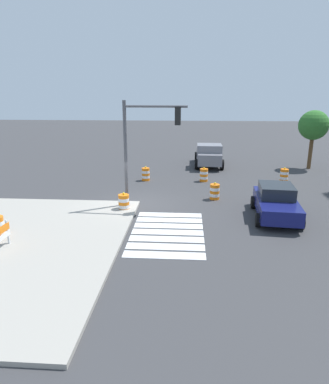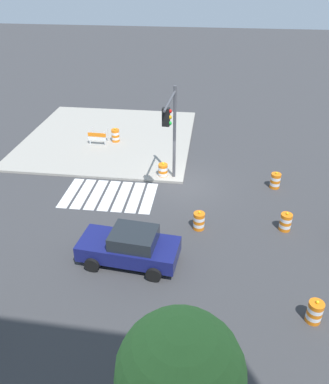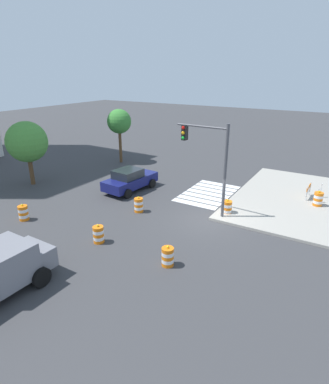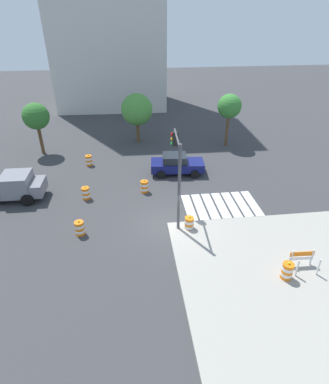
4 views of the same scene
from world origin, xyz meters
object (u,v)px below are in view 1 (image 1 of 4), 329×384
object	(u,v)px
street_tree_streetside_far	(314,126)
traffic_barrel_median_far	(146,174)
sports_car	(276,202)
traffic_barrel_near_corner	(215,192)
traffic_barrel_crosswalk_end	(124,203)
traffic_barrel_far_curb	(284,175)
traffic_light_pole	(147,135)
pickup_truck	(209,155)
traffic_barrel_median_near	(204,175)

from	to	relation	value
street_tree_streetside_far	traffic_barrel_median_far	bearing A→B (deg)	-69.50
sports_car	traffic_barrel_near_corner	bearing A→B (deg)	-135.54
traffic_barrel_crosswalk_end	traffic_barrel_median_far	distance (m)	6.61
traffic_barrel_crosswalk_end	street_tree_streetside_far	world-z (taller)	street_tree_streetside_far
traffic_barrel_far_curb	street_tree_streetside_far	xyz separation A→B (m)	(-4.53, 3.21, 3.04)
traffic_barrel_far_curb	traffic_light_pole	size ratio (longest dim) A/B	0.19
pickup_truck	traffic_barrel_median_far	xyz separation A→B (m)	(5.30, -4.75, -0.52)
traffic_barrel_median_near	traffic_light_pole	world-z (taller)	traffic_light_pole
traffic_barrel_crosswalk_end	street_tree_streetside_far	size ratio (longest dim) A/B	0.22
traffic_light_pole	traffic_barrel_far_curb	bearing A→B (deg)	125.25
traffic_light_pole	street_tree_streetside_far	world-z (taller)	traffic_light_pole
pickup_truck	traffic_barrel_median_near	distance (m)	5.33
pickup_truck	traffic_barrel_median_near	world-z (taller)	pickup_truck
traffic_barrel_crosswalk_end	traffic_light_pole	bearing A→B (deg)	117.46
sports_car	traffic_barrel_median_far	world-z (taller)	sports_car
traffic_barrel_near_corner	traffic_barrel_crosswalk_end	world-z (taller)	same
traffic_barrel_near_corner	traffic_barrel_far_curb	bearing A→B (deg)	130.92
sports_car	traffic_barrel_crosswalk_end	distance (m)	7.73
traffic_barrel_near_corner	traffic_barrel_far_curb	world-z (taller)	same
traffic_barrel_near_corner	street_tree_streetside_far	size ratio (longest dim) A/B	0.22
traffic_barrel_near_corner	traffic_barrel_median_near	world-z (taller)	same
traffic_barrel_near_corner	traffic_barrel_median_near	xyz separation A→B (m)	(-4.20, -0.45, 0.00)
street_tree_streetside_far	pickup_truck	bearing A→B (deg)	-93.23
traffic_barrel_near_corner	traffic_barrel_median_far	world-z (taller)	same
traffic_light_pole	street_tree_streetside_far	size ratio (longest dim) A/B	1.17
sports_car	traffic_light_pole	size ratio (longest dim) A/B	0.81
traffic_barrel_near_corner	street_tree_streetside_far	xyz separation A→B (m)	(-9.01, 8.38, 3.04)
traffic_barrel_crosswalk_end	traffic_light_pole	distance (m)	3.71
traffic_barrel_far_curb	traffic_barrel_near_corner	bearing A→B (deg)	-49.08
traffic_barrel_crosswalk_end	traffic_barrel_median_near	distance (m)	7.99
traffic_barrel_median_far	street_tree_streetside_far	world-z (taller)	street_tree_streetside_far
traffic_barrel_median_near	pickup_truck	bearing A→B (deg)	173.11
traffic_barrel_median_near	street_tree_streetside_far	size ratio (longest dim) A/B	0.22
pickup_truck	traffic_light_pole	xyz separation A→B (m)	(11.27, -3.91, 2.94)
traffic_barrel_far_curb	traffic_barrel_crosswalk_end	bearing A→B (deg)	-55.61
sports_car	traffic_barrel_crosswalk_end	size ratio (longest dim) A/B	4.37
traffic_barrel_far_curb	traffic_light_pole	bearing A→B (deg)	-54.75
sports_car	street_tree_streetside_far	world-z (taller)	street_tree_streetside_far
pickup_truck	traffic_barrel_crosswalk_end	distance (m)	12.95
pickup_truck	street_tree_streetside_far	distance (m)	8.58
traffic_barrel_near_corner	traffic_barrel_median_far	xyz separation A→B (m)	(-4.17, -4.56, 0.00)
pickup_truck	traffic_barrel_far_curb	size ratio (longest dim) A/B	5.08
sports_car	traffic_barrel_near_corner	size ratio (longest dim) A/B	4.37
sports_car	street_tree_streetside_far	bearing A→B (deg)	154.77
sports_car	traffic_light_pole	distance (m)	7.29
sports_car	traffic_light_pole	bearing A→B (deg)	-99.10
sports_car	traffic_barrel_median_near	bearing A→B (deg)	-155.32
traffic_barrel_near_corner	pickup_truck	bearing A→B (deg)	178.85
sports_car	traffic_barrel_crosswalk_end	xyz separation A→B (m)	(-0.42, -7.71, -0.36)
traffic_barrel_crosswalk_end	traffic_barrel_median_near	size ratio (longest dim) A/B	1.00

